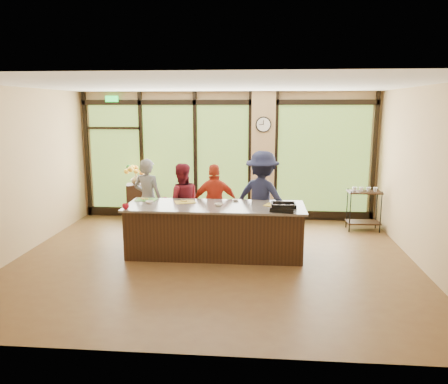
% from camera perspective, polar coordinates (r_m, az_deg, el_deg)
% --- Properties ---
extents(floor, '(7.00, 7.00, 0.00)m').
position_cam_1_polar(floor, '(7.79, -1.40, -8.84)').
color(floor, brown).
rests_on(floor, ground).
extents(ceiling, '(7.00, 7.00, 0.00)m').
position_cam_1_polar(ceiling, '(7.33, -1.52, 13.78)').
color(ceiling, white).
rests_on(ceiling, back_wall).
extents(back_wall, '(7.00, 0.00, 7.00)m').
position_cam_1_polar(back_wall, '(10.37, 0.38, 4.71)').
color(back_wall, tan).
rests_on(back_wall, floor).
extents(left_wall, '(0.00, 6.00, 6.00)m').
position_cam_1_polar(left_wall, '(8.54, -25.52, 2.23)').
color(left_wall, tan).
rests_on(left_wall, floor).
extents(right_wall, '(0.00, 6.00, 6.00)m').
position_cam_1_polar(right_wall, '(7.84, 24.89, 1.58)').
color(right_wall, tan).
rests_on(right_wall, floor).
extents(window_wall, '(6.90, 0.12, 3.00)m').
position_cam_1_polar(window_wall, '(10.33, 1.27, 4.09)').
color(window_wall, tan).
rests_on(window_wall, floor).
extents(island_base, '(3.10, 1.00, 0.88)m').
position_cam_1_polar(island_base, '(7.94, -1.18, -5.12)').
color(island_base, black).
rests_on(island_base, floor).
extents(countertop, '(3.20, 1.10, 0.04)m').
position_cam_1_polar(countertop, '(7.82, -1.19, -1.88)').
color(countertop, '#6C6159').
rests_on(countertop, island_base).
extents(wall_clock, '(0.36, 0.04, 0.36)m').
position_cam_1_polar(wall_clock, '(10.15, 5.17, 8.77)').
color(wall_clock, black).
rests_on(wall_clock, window_wall).
extents(cook_left, '(0.68, 0.53, 1.65)m').
position_cam_1_polar(cook_left, '(8.92, -9.91, -0.92)').
color(cook_left, slate).
rests_on(cook_left, floor).
extents(cook_midleft, '(0.89, 0.77, 1.56)m').
position_cam_1_polar(cook_midleft, '(8.74, -5.59, -1.34)').
color(cook_midleft, maroon).
rests_on(cook_midleft, floor).
extents(cook_midright, '(0.96, 0.51, 1.56)m').
position_cam_1_polar(cook_midright, '(8.58, -1.17, -1.52)').
color(cook_midright, '#B5321B').
rests_on(cook_midright, floor).
extents(cook_right, '(1.35, 1.10, 1.82)m').
position_cam_1_polar(cook_right, '(8.49, 5.01, -0.79)').
color(cook_right, '#181C36').
rests_on(cook_right, floor).
extents(roasting_pan, '(0.47, 0.41, 0.07)m').
position_cam_1_polar(roasting_pan, '(7.44, 7.76, -2.22)').
color(roasting_pan, black).
rests_on(roasting_pan, countertop).
extents(mixing_bowl, '(0.41, 0.41, 0.08)m').
position_cam_1_polar(mixing_bowl, '(7.50, 7.62, -2.06)').
color(mixing_bowl, silver).
rests_on(mixing_bowl, countertop).
extents(cutting_board_left, '(0.39, 0.29, 0.01)m').
position_cam_1_polar(cutting_board_left, '(8.39, -10.12, -0.98)').
color(cutting_board_left, '#509536').
rests_on(cutting_board_left, countertop).
extents(cutting_board_center, '(0.44, 0.39, 0.01)m').
position_cam_1_polar(cutting_board_center, '(8.09, -5.09, -1.29)').
color(cutting_board_center, gold).
rests_on(cutting_board_center, countertop).
extents(cutting_board_right, '(0.46, 0.41, 0.01)m').
position_cam_1_polar(cutting_board_right, '(7.84, 6.80, -1.73)').
color(cutting_board_right, gold).
rests_on(cutting_board_right, countertop).
extents(prep_bowl_near, '(0.19, 0.19, 0.04)m').
position_cam_1_polar(prep_bowl_near, '(8.07, -9.71, -1.32)').
color(prep_bowl_near, white).
rests_on(prep_bowl_near, countertop).
extents(prep_bowl_mid, '(0.15, 0.15, 0.04)m').
position_cam_1_polar(prep_bowl_mid, '(7.76, -0.75, -1.66)').
color(prep_bowl_mid, white).
rests_on(prep_bowl_mid, countertop).
extents(prep_bowl_far, '(0.15, 0.15, 0.03)m').
position_cam_1_polar(prep_bowl_far, '(8.17, 1.52, -1.07)').
color(prep_bowl_far, white).
rests_on(prep_bowl_far, countertop).
extents(red_ramekin, '(0.13, 0.13, 0.10)m').
position_cam_1_polar(red_ramekin, '(7.70, -12.73, -1.85)').
color(red_ramekin, '#A51024').
rests_on(red_ramekin, countertop).
extents(flower_stand, '(0.53, 0.53, 0.89)m').
position_cam_1_polar(flower_stand, '(10.38, -11.29, -1.41)').
color(flower_stand, black).
rests_on(flower_stand, floor).
extents(flower_vase, '(0.24, 0.24, 0.24)m').
position_cam_1_polar(flower_vase, '(10.28, -11.41, 1.67)').
color(flower_vase, '#937B50').
rests_on(flower_vase, flower_stand).
extents(bar_cart, '(0.71, 0.42, 0.96)m').
position_cam_1_polar(bar_cart, '(9.91, 17.81, -1.57)').
color(bar_cart, black).
rests_on(bar_cart, floor).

